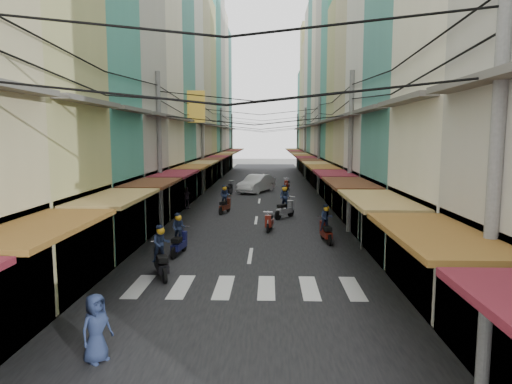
% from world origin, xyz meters
% --- Properties ---
extents(ground, '(160.00, 160.00, 0.00)m').
position_xyz_m(ground, '(0.00, 0.00, 0.00)').
color(ground, slate).
rests_on(ground, ground).
extents(road, '(10.00, 80.00, 0.02)m').
position_xyz_m(road, '(0.00, 20.00, 0.01)').
color(road, black).
rests_on(road, ground).
extents(sidewalk_left, '(3.00, 80.00, 0.06)m').
position_xyz_m(sidewalk_left, '(-6.50, 20.00, 0.03)').
color(sidewalk_left, gray).
rests_on(sidewalk_left, ground).
extents(sidewalk_right, '(3.00, 80.00, 0.06)m').
position_xyz_m(sidewalk_right, '(6.50, 20.00, 0.03)').
color(sidewalk_right, gray).
rests_on(sidewalk_right, ground).
extents(crosswalk, '(7.55, 2.40, 0.01)m').
position_xyz_m(crosswalk, '(-0.00, -6.00, 0.03)').
color(crosswalk, silver).
rests_on(crosswalk, ground).
extents(building_row_left, '(7.80, 67.67, 23.70)m').
position_xyz_m(building_row_left, '(-7.92, 16.56, 9.78)').
color(building_row_left, silver).
rests_on(building_row_left, ground).
extents(building_row_right, '(7.80, 68.98, 22.59)m').
position_xyz_m(building_row_right, '(7.92, 16.45, 9.41)').
color(building_row_right, teal).
rests_on(building_row_right, ground).
extents(utility_poles, '(10.20, 66.13, 8.20)m').
position_xyz_m(utility_poles, '(0.00, 15.01, 6.59)').
color(utility_poles, gray).
rests_on(utility_poles, ground).
extents(white_car, '(5.91, 4.21, 1.94)m').
position_xyz_m(white_car, '(-0.37, 19.51, 0.00)').
color(white_car, silver).
rests_on(white_car, ground).
extents(bicycle, '(1.43, 0.55, 0.98)m').
position_xyz_m(bicycle, '(6.91, 1.59, 0.00)').
color(bicycle, black).
rests_on(bicycle, ground).
extents(moving_scooters, '(6.95, 28.30, 2.01)m').
position_xyz_m(moving_scooters, '(-0.38, 4.83, 0.55)').
color(moving_scooters, black).
rests_on(moving_scooters, ground).
extents(parked_scooters, '(12.64, 11.09, 1.00)m').
position_xyz_m(parked_scooters, '(4.46, -3.25, 0.47)').
color(parked_scooters, black).
rests_on(parked_scooters, ground).
extents(pedestrians, '(13.34, 22.04, 2.09)m').
position_xyz_m(pedestrians, '(-3.51, 0.24, 0.99)').
color(pedestrians, '#2C212C').
rests_on(pedestrians, ground).
extents(market_umbrella, '(2.37, 2.37, 2.50)m').
position_xyz_m(market_umbrella, '(7.20, -6.63, 2.20)').
color(market_umbrella, '#B2B2B7').
rests_on(market_umbrella, ground).
extents(traffic_sign, '(0.10, 0.57, 2.58)m').
position_xyz_m(traffic_sign, '(4.78, -0.79, 1.85)').
color(traffic_sign, gray).
rests_on(traffic_sign, ground).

